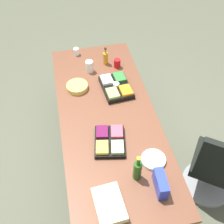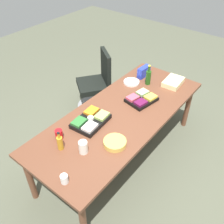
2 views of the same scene
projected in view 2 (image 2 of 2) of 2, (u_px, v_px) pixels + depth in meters
The scene contains 14 objects.
ground_plane at pixel (120, 155), 3.50m from camera, with size 10.00×10.00×0.00m, color #525644.
conference_table at pixel (121, 117), 3.07m from camera, with size 2.45×0.99×0.76m.
office_chair at pixel (97, 88), 4.13m from camera, with size 0.67×0.67×1.00m.
fruit_platter at pixel (141, 99), 3.20m from camera, with size 0.40×0.34×0.07m.
paper_cup at pixel (64, 179), 2.23m from camera, with size 0.07×0.07×0.09m, color white.
mayo_jar at pixel (83, 147), 2.49m from camera, with size 0.09×0.09×0.14m, color white.
veggie_tray at pixel (91, 121), 2.86m from camera, with size 0.45×0.34×0.09m.
dressing_bottle at pixel (60, 143), 2.52m from camera, with size 0.07×0.07×0.22m.
chip_bowl at pixel (115, 143), 2.60m from camera, with size 0.24×0.24×0.06m, color #DAB550.
wine_bottle at pixel (148, 77), 3.47m from camera, with size 0.09×0.09×0.29m.
chip_bag_blue at pixel (144, 72), 3.65m from camera, with size 0.22×0.08×0.15m, color #273BBC.
paper_plate_stack at pixel (131, 82), 3.54m from camera, with size 0.22×0.22×0.03m, color white.
red_solo_cup at pixel (59, 134), 2.66m from camera, with size 0.08×0.08×0.11m, color red.
sheet_cake at pixel (173, 82), 3.51m from camera, with size 0.32×0.22×0.07m, color beige.
Camera 2 is at (1.91, 1.37, 2.66)m, focal length 40.35 mm.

